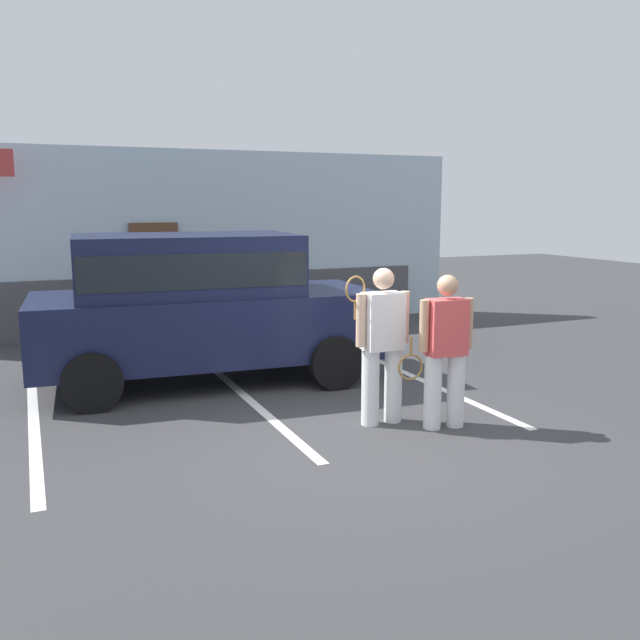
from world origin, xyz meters
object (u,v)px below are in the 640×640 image
(tennis_player_woman, at_px, (445,350))
(potted_plant_secondary, at_px, (369,307))
(potted_plant_by_porch, at_px, (330,305))
(tennis_player_man, at_px, (382,343))
(parked_suv, at_px, (198,301))

(tennis_player_woman, bearing_deg, potted_plant_secondary, -103.26)
(tennis_player_woman, relative_size, potted_plant_by_porch, 1.98)
(tennis_player_man, relative_size, tennis_player_woman, 1.03)
(tennis_player_man, xyz_separation_m, tennis_player_woman, (0.56, -0.41, -0.04))
(parked_suv, relative_size, potted_plant_secondary, 6.64)
(tennis_player_man, height_order, tennis_player_woman, tennis_player_man)
(tennis_player_woman, bearing_deg, tennis_player_man, -29.27)
(potted_plant_by_porch, bearing_deg, tennis_player_woman, -102.25)
(potted_plant_by_porch, height_order, potted_plant_secondary, potted_plant_by_porch)
(parked_suv, relative_size, tennis_player_man, 2.68)
(tennis_player_woman, distance_m, potted_plant_by_porch, 6.11)
(potted_plant_by_porch, relative_size, potted_plant_secondary, 1.21)
(tennis_player_man, height_order, potted_plant_secondary, tennis_player_man)
(tennis_player_woman, relative_size, potted_plant_secondary, 2.40)
(tennis_player_man, distance_m, potted_plant_secondary, 6.20)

